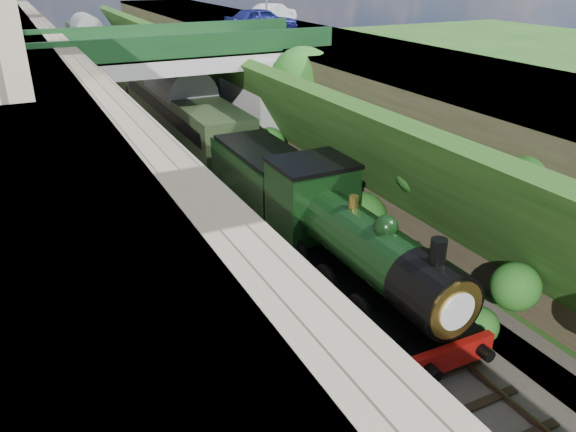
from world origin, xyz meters
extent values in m
cube|color=#473F38|center=(0.00, 20.00, 0.10)|extent=(10.00, 90.00, 0.20)
cube|color=#756B56|center=(-5.50, 20.00, 3.50)|extent=(1.00, 90.00, 7.00)
cube|color=#262628|center=(9.50, 20.00, 3.12)|extent=(8.00, 90.00, 6.25)
cube|color=#1E4714|center=(5.00, 20.00, 2.70)|extent=(4.02, 90.00, 6.36)
sphere|color=#194C14|center=(4.30, 2.76, 1.77)|extent=(1.48, 1.48, 1.48)
sphere|color=#194C14|center=(5.97, 4.01, 4.47)|extent=(1.84, 1.84, 1.84)
sphere|color=#194C14|center=(5.28, 8.70, 3.35)|extent=(1.92, 1.92, 1.92)
sphere|color=#194C14|center=(3.79, 10.35, 0.93)|extent=(2.33, 2.33, 2.33)
sphere|color=#194C14|center=(5.53, 13.68, 3.76)|extent=(2.32, 2.32, 2.32)
sphere|color=#194C14|center=(3.92, 16.59, 1.14)|extent=(1.51, 1.51, 1.51)
sphere|color=#194C14|center=(4.12, 19.89, 1.46)|extent=(1.78, 1.78, 1.78)
sphere|color=#194C14|center=(5.11, 22.47, 3.08)|extent=(1.96, 1.96, 1.96)
sphere|color=#194C14|center=(6.11, 26.48, 4.71)|extent=(1.37, 1.37, 1.37)
sphere|color=#194C14|center=(4.58, 29.45, 2.22)|extent=(2.07, 2.07, 2.07)
sphere|color=#194C14|center=(5.42, 33.00, 3.58)|extent=(1.70, 1.70, 1.70)
sphere|color=#194C14|center=(4.39, 34.41, 1.91)|extent=(1.53, 1.53, 1.53)
sphere|color=#194C14|center=(5.96, 37.52, 4.45)|extent=(1.40, 1.40, 1.40)
sphere|color=#194C14|center=(5.01, 40.42, 2.91)|extent=(2.11, 2.11, 2.11)
sphere|color=#194C14|center=(5.32, 44.53, 3.41)|extent=(1.48, 1.48, 1.48)
sphere|color=#194C14|center=(4.86, 46.71, 2.66)|extent=(1.74, 1.74, 1.74)
cube|color=black|center=(-2.00, 20.00, 0.24)|extent=(2.50, 90.00, 0.07)
cube|color=brown|center=(-2.72, 20.00, 0.33)|extent=(0.08, 90.00, 0.14)
cube|color=brown|center=(-1.28, 20.00, 0.33)|extent=(0.08, 90.00, 0.14)
cube|color=black|center=(1.20, 20.00, 0.24)|extent=(2.50, 90.00, 0.07)
cube|color=brown|center=(0.48, 20.00, 0.33)|extent=(0.08, 90.00, 0.14)
cube|color=brown|center=(1.92, 20.00, 0.33)|extent=(0.08, 90.00, 0.14)
cube|color=gray|center=(0.50, 24.00, 5.70)|extent=(16.00, 6.00, 0.90)
cube|color=#173F1C|center=(0.50, 21.15, 6.65)|extent=(16.00, 0.30, 1.20)
cube|color=#173F1C|center=(0.50, 26.85, 6.65)|extent=(16.00, 0.30, 1.20)
cube|color=gray|center=(-5.50, 24.00, 2.85)|extent=(1.40, 6.40, 5.70)
cube|color=gray|center=(5.20, 24.00, 2.85)|extent=(2.40, 6.40, 5.70)
cylinder|color=black|center=(5.80, 19.22, 2.20)|extent=(0.30, 0.30, 4.40)
sphere|color=#194C14|center=(5.80, 19.22, 4.80)|extent=(3.60, 3.60, 3.60)
sphere|color=#194C14|center=(6.30, 20.02, 4.20)|extent=(2.40, 2.40, 2.40)
imported|color=navy|center=(7.22, 27.75, 7.07)|extent=(4.92, 2.26, 1.63)
imported|color=silver|center=(10.91, 33.92, 6.95)|extent=(4.43, 3.31, 1.40)
cube|color=black|center=(1.20, 5.95, 0.50)|extent=(2.40, 8.40, 0.60)
cube|color=black|center=(1.20, 6.95, 1.05)|extent=(2.70, 10.00, 0.35)
cube|color=maroon|center=(1.20, 1.85, 0.95)|extent=(2.70, 0.25, 0.70)
cylinder|color=black|center=(1.20, 6.15, 2.35)|extent=(1.90, 5.60, 1.90)
cylinder|color=black|center=(1.20, 2.85, 2.35)|extent=(1.96, 1.80, 1.96)
cylinder|color=white|center=(1.20, 1.87, 2.35)|extent=(1.10, 0.05, 1.10)
cylinder|color=black|center=(1.20, 2.85, 3.55)|extent=(0.44, 0.44, 0.90)
sphere|color=black|center=(1.20, 5.15, 3.35)|extent=(0.76, 0.76, 0.76)
cylinder|color=#A57F33|center=(1.20, 6.95, 3.45)|extent=(0.32, 0.32, 0.50)
cube|color=black|center=(1.20, 9.75, 2.50)|extent=(2.75, 2.40, 2.80)
cube|color=black|center=(1.20, 9.75, 3.95)|extent=(2.85, 2.50, 0.15)
cube|color=black|center=(-0.05, 3.35, 0.85)|extent=(0.60, 1.40, 0.90)
cube|color=black|center=(2.45, 3.35, 0.85)|extent=(0.60, 1.40, 0.90)
cube|color=black|center=(1.20, 14.15, 0.45)|extent=(2.30, 6.00, 0.50)
cube|color=black|center=(1.20, 14.15, 0.70)|extent=(2.60, 6.00, 0.50)
cube|color=black|center=(1.20, 14.15, 1.90)|extent=(2.70, 6.00, 2.40)
cube|color=black|center=(1.20, 14.15, 3.15)|extent=(2.50, 5.60, 0.20)
cube|color=black|center=(1.20, 26.75, 0.40)|extent=(2.30, 17.00, 0.40)
cube|color=black|center=(1.20, 26.75, 0.65)|extent=(2.50, 17.00, 0.50)
cube|color=#212E1A|center=(1.20, 26.75, 2.15)|extent=(2.80, 18.00, 2.70)
cube|color=slate|center=(1.20, 26.75, 3.65)|extent=(2.90, 18.00, 0.50)
cube|color=black|center=(1.20, 45.55, 0.40)|extent=(2.30, 17.00, 0.40)
cube|color=black|center=(1.20, 45.55, 0.65)|extent=(2.50, 17.00, 0.50)
cube|color=#212E1A|center=(1.20, 45.55, 2.15)|extent=(2.80, 18.00, 2.70)
cube|color=slate|center=(1.20, 45.55, 3.65)|extent=(2.90, 18.00, 0.50)
cube|color=black|center=(1.20, 64.35, 0.40)|extent=(2.30, 17.00, 0.40)
cube|color=black|center=(1.20, 64.35, 0.65)|extent=(2.50, 17.00, 0.50)
cube|color=#212E1A|center=(1.20, 64.35, 2.15)|extent=(2.80, 18.00, 2.70)
cube|color=slate|center=(1.20, 64.35, 3.65)|extent=(2.90, 18.00, 0.50)
camera|label=1|loc=(-8.08, -7.03, 10.58)|focal=35.00mm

